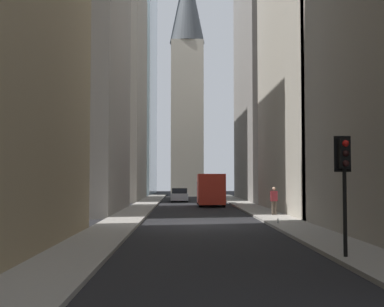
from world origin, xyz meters
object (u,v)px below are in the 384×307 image
Objects in this scene: pedestrian at (274,199)px; sedan_silver at (180,195)px; delivery_truck at (210,189)px; traffic_light_foreground at (344,168)px; discarded_bottle at (278,221)px.

sedan_silver is at bearing 16.69° from pedestrian.
traffic_light_foreground reaches higher than delivery_truck.
discarded_bottle is (-26.32, -5.27, -0.42)m from sedan_silver.
sedan_silver is 21.43m from pedestrian.
pedestrian is at bearing -163.31° from sedan_silver.
traffic_light_foreground reaches higher than pedestrian.
sedan_silver is 2.41× the size of pedestrian.
pedestrian is at bearing -165.20° from delivery_truck.
delivery_truck is at bearing -160.32° from sedan_silver.
delivery_truck is 18.69m from discarded_bottle.
traffic_light_foreground is at bearing -175.40° from delivery_truck.
sedan_silver is at bearing 19.68° from delivery_truck.
delivery_truck reaches higher than sedan_silver.
pedestrian is at bearing -8.65° from discarded_bottle.
delivery_truck is at bearing 7.61° from discarded_bottle.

